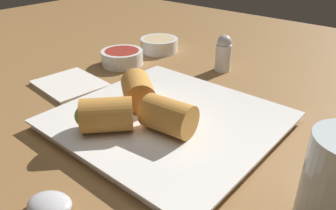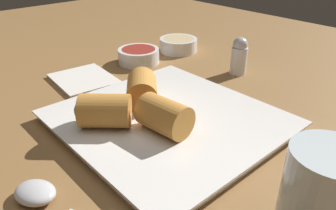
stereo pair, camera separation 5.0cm
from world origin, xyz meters
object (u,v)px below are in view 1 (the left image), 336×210
Objects in this scene: dipping_bowl_near at (122,57)px; salt_shaker at (224,53)px; dipping_bowl_far at (159,44)px; serving_plate at (168,121)px; spoon at (58,207)px; napkin at (70,84)px.

salt_shaker is at bearing 31.42° from dipping_bowl_near.
dipping_bowl_near and dipping_bowl_far have the same top height.
serving_plate is at bearing -76.63° from salt_shaker.
dipping_bowl_far is 16.64cm from salt_shaker.
salt_shaker reaches higher than spoon.
salt_shaker reaches higher than serving_plate.
serving_plate is at bearing 2.62° from napkin.
serving_plate is 1.75× the size of spoon.
spoon is (2.27, -18.38, -0.05)cm from serving_plate.
spoon is at bearing -82.97° from serving_plate.
serving_plate is 3.35× the size of dipping_bowl_near.
serving_plate is at bearing -46.05° from dipping_bowl_far.
dipping_bowl_near is 1.19× the size of salt_shaker.
serving_plate is 22.68cm from salt_shaker.
dipping_bowl_far is at bearing 133.95° from serving_plate.
dipping_bowl_near is at bearing -148.58° from salt_shaker.
napkin is at bearing -86.65° from dipping_bowl_near.
salt_shaker is at bearing 55.29° from napkin.
napkin is 28.00cm from salt_shaker.
napkin is (-23.32, 17.42, -0.41)cm from spoon.
dipping_bowl_far is 47.46cm from spoon.
dipping_bowl_near is 10.77cm from dipping_bowl_far.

